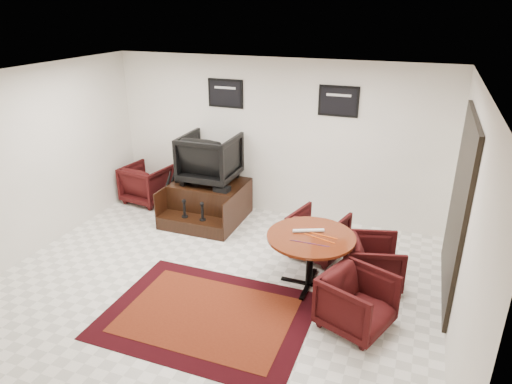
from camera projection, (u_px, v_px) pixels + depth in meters
ground at (216, 281)px, 6.41m from camera, size 6.00×6.00×0.00m
room_shell at (245, 161)px, 5.70m from camera, size 6.02×5.02×2.81m
area_rug at (207, 315)px, 5.70m from camera, size 2.51×1.88×0.01m
shine_podium at (208, 202)px, 8.20m from camera, size 1.28×1.32×0.66m
shine_chair at (210, 156)px, 8.00m from camera, size 0.93×0.87×0.96m
shoes_pair at (183, 178)px, 8.19m from camera, size 0.25×0.29×0.10m
polish_kit at (222, 189)px, 7.73m from camera, size 0.27×0.20×0.09m
umbrella_black at (165, 193)px, 8.18m from camera, size 0.35×0.13×0.93m
umbrella_hooked at (170, 190)px, 8.38m from camera, size 0.33×0.12×0.89m
armchair_side at (147, 182)px, 8.86m from camera, size 0.89×0.84×0.82m
meeting_table at (311, 242)px, 6.07m from camera, size 1.18×1.18×0.77m
table_chair_back at (318, 232)px, 6.94m from camera, size 0.91×0.88×0.78m
table_chair_window at (374, 260)px, 6.23m from camera, size 0.84×0.88×0.75m
table_chair_corner at (357, 299)px, 5.37m from camera, size 0.93×0.96×0.77m
paper_roll at (308, 231)px, 6.11m from camera, size 0.41×0.21×0.05m
table_clutter at (317, 239)px, 5.94m from camera, size 0.57×0.32×0.01m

